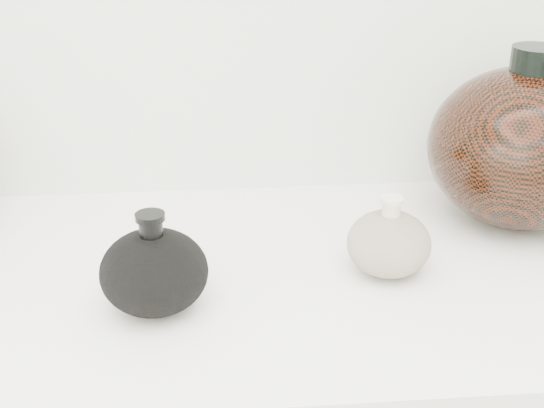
{
  "coord_description": "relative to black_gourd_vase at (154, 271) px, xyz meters",
  "views": [
    {
      "loc": [
        -0.08,
        0.16,
        1.35
      ],
      "look_at": [
        -0.01,
        0.92,
        1.0
      ],
      "focal_mm": 50.0,
      "sensor_mm": 36.0,
      "label": 1
    }
  ],
  "objects": [
    {
      "name": "black_gourd_vase",
      "position": [
        0.0,
        0.0,
        0.0
      ],
      "size": [
        0.14,
        0.14,
        0.12
      ],
      "color": "black",
      "rests_on": "display_counter"
    },
    {
      "name": "cream_gourd_vase",
      "position": [
        0.27,
        0.06,
        -0.01
      ],
      "size": [
        0.13,
        0.13,
        0.1
      ],
      "color": "beige",
      "rests_on": "display_counter"
    },
    {
      "name": "right_round_pot",
      "position": [
        0.47,
        0.18,
        0.06
      ],
      "size": [
        0.31,
        0.31,
        0.24
      ],
      "color": "black",
      "rests_on": "display_counter"
    }
  ]
}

